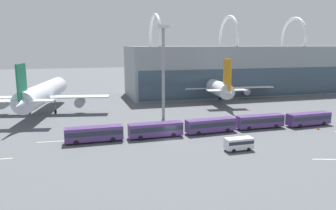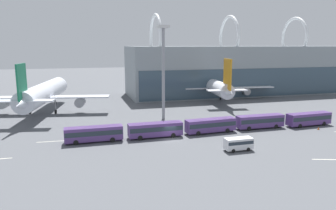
% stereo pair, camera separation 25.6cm
% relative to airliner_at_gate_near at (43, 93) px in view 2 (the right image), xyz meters
% --- Properties ---
extents(ground_plane, '(440.00, 440.00, 0.00)m').
position_rel_airliner_at_gate_near_xyz_m(ground_plane, '(27.51, -34.73, -5.60)').
color(ground_plane, '#515459').
extents(terminal_building, '(106.18, 24.48, 30.10)m').
position_rel_airliner_at_gate_near_xyz_m(terminal_building, '(80.80, 20.23, 3.92)').
color(terminal_building, gray).
rests_on(terminal_building, ground_plane).
extents(airliner_at_gate_near, '(37.09, 41.63, 14.80)m').
position_rel_airliner_at_gate_near_xyz_m(airliner_at_gate_near, '(0.00, 0.00, 0.00)').
color(airliner_at_gate_near, silver).
rests_on(airliner_at_gate_near, ground_plane).
extents(airliner_at_gate_far, '(44.45, 43.68, 14.96)m').
position_rel_airliner_at_gate_near_xyz_m(airliner_at_gate_far, '(54.90, 8.97, -0.59)').
color(airliner_at_gate_far, silver).
rests_on(airliner_at_gate_far, ground_plane).
extents(shuttle_bus_0, '(11.32, 2.82, 3.09)m').
position_rel_airliner_at_gate_near_xyz_m(shuttle_bus_0, '(12.19, -32.40, -3.78)').
color(shuttle_bus_0, '#56387A').
rests_on(shuttle_bus_0, ground_plane).
extents(shuttle_bus_1, '(11.31, 2.80, 3.09)m').
position_rel_airliner_at_gate_near_xyz_m(shuttle_bus_1, '(24.69, -32.53, -3.78)').
color(shuttle_bus_1, '#56387A').
rests_on(shuttle_bus_1, ground_plane).
extents(shuttle_bus_2, '(11.44, 3.38, 3.09)m').
position_rel_airliner_at_gate_near_xyz_m(shuttle_bus_2, '(37.19, -32.16, -3.78)').
color(shuttle_bus_2, '#56387A').
rests_on(shuttle_bus_2, ground_plane).
extents(shuttle_bus_3, '(11.31, 2.80, 3.09)m').
position_rel_airliner_at_gate_near_xyz_m(shuttle_bus_3, '(49.69, -31.61, -3.78)').
color(shuttle_bus_3, '#56387A').
rests_on(shuttle_bus_3, ground_plane).
extents(shuttle_bus_4, '(11.42, 3.31, 3.09)m').
position_rel_airliner_at_gate_near_xyz_m(shuttle_bus_4, '(62.18, -32.50, -3.78)').
color(shuttle_bus_4, '#56387A').
rests_on(shuttle_bus_4, ground_plane).
extents(service_van_foreground, '(5.20, 2.17, 2.34)m').
position_rel_airliner_at_gate_near_xyz_m(service_van_foreground, '(37.30, -44.91, -4.22)').
color(service_van_foreground, silver).
rests_on(service_van_foreground, ground_plane).
extents(floodlight_mast, '(2.77, 2.77, 23.82)m').
position_rel_airliner_at_gate_near_xyz_m(floodlight_mast, '(30.73, -16.11, 9.23)').
color(floodlight_mast, gray).
rests_on(floodlight_mast, ground_plane).
extents(lane_stripe_2, '(9.22, 0.78, 0.01)m').
position_rel_airliner_at_gate_near_xyz_m(lane_stripe_2, '(5.75, -29.94, -5.60)').
color(lane_stripe_2, silver).
rests_on(lane_stripe_2, ground_plane).
extents(traffic_cone_0, '(0.60, 0.60, 0.58)m').
position_rel_airliner_at_gate_near_xyz_m(traffic_cone_0, '(61.92, -36.30, -5.32)').
color(traffic_cone_0, black).
rests_on(traffic_cone_0, ground_plane).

